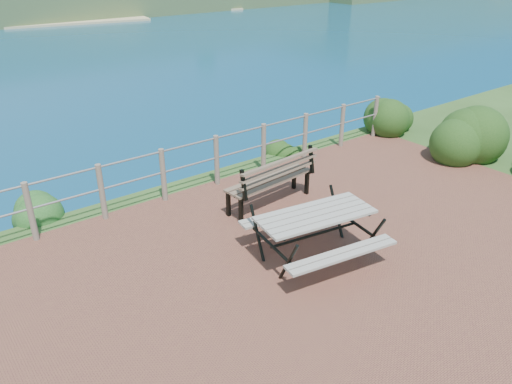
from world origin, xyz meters
The scene contains 8 objects.
ground centered at (0.00, 0.00, 0.00)m, with size 10.00×7.00×0.12m, color brown.
safety_railing centered at (0.00, 3.35, 0.57)m, with size 9.40×0.10×1.00m.
picnic_table centered at (-0.27, 0.32, 0.47)m, with size 1.82×1.49×0.73m.
park_bench centered at (0.26, 2.05, 0.65)m, with size 1.80×0.60×0.99m.
shrub_right_front centered at (4.98, 1.52, 0.00)m, with size 1.35×1.35×1.92m, color #183C12.
shrub_right_edge centered at (5.19, 3.31, 0.00)m, with size 1.03×1.03×1.47m, color #183C12.
shrub_lip_west centered at (-3.06, 4.19, 0.00)m, with size 0.88×0.88×0.67m, color #1D491B.
shrub_lip_east centered at (2.24, 3.88, 0.00)m, with size 0.73×0.73×0.46m, color #183C12.
Camera 1 is at (-4.78, -4.19, 4.20)m, focal length 35.00 mm.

